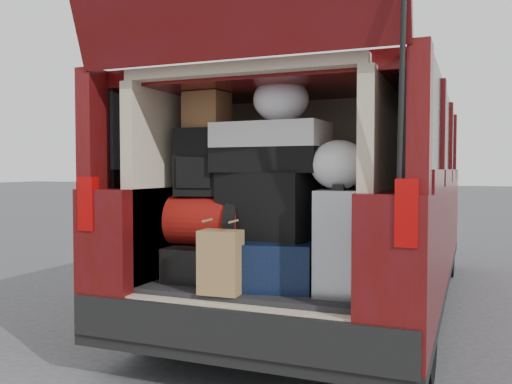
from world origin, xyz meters
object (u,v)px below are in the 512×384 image
(black_hardshell, at_px, (207,261))
(black_soft_case, at_px, (267,205))
(kraft_bag, at_px, (221,262))
(red_duffel, at_px, (207,221))
(twotone_duffel, at_px, (270,148))
(silver_roller, at_px, (340,241))
(navy_hardshell, at_px, (272,261))
(backpack, at_px, (200,162))

(black_hardshell, distance_m, black_soft_case, 0.52)
(kraft_bag, bearing_deg, black_hardshell, 123.55)
(red_duffel, xyz_separation_m, twotone_duffel, (0.39, 0.04, 0.44))
(silver_roller, bearing_deg, navy_hardshell, 163.18)
(silver_roller, height_order, kraft_bag, silver_roller)
(navy_hardshell, relative_size, silver_roller, 1.08)
(kraft_bag, relative_size, red_duffel, 0.74)
(black_soft_case, bearing_deg, red_duffel, -166.11)
(black_soft_case, distance_m, backpack, 0.49)
(red_duffel, height_order, black_soft_case, black_soft_case)
(silver_roller, xyz_separation_m, kraft_bag, (-0.58, -0.26, -0.11))
(kraft_bag, bearing_deg, twotone_duffel, 66.79)
(black_soft_case, distance_m, twotone_duffel, 0.34)
(navy_hardshell, distance_m, backpack, 0.74)
(black_hardshell, xyz_separation_m, backpack, (-0.04, -0.01, 0.60))
(twotone_duffel, bearing_deg, kraft_bag, -106.99)
(backpack, bearing_deg, navy_hardshell, -6.98)
(navy_hardshell, height_order, twotone_duffel, twotone_duffel)
(red_duffel, height_order, twotone_duffel, twotone_duffel)
(twotone_duffel, bearing_deg, black_soft_case, -132.36)
(black_hardshell, relative_size, kraft_bag, 1.49)
(navy_hardshell, relative_size, black_soft_case, 1.12)
(navy_hardshell, bearing_deg, red_duffel, 170.21)
(black_soft_case, bearing_deg, kraft_bag, -99.37)
(red_duffel, bearing_deg, black_soft_case, -0.55)
(black_hardshell, distance_m, backpack, 0.60)
(black_hardshell, xyz_separation_m, kraft_bag, (0.26, -0.35, 0.07))
(kraft_bag, bearing_deg, silver_roller, 21.22)
(backpack, bearing_deg, red_duffel, -11.66)
(silver_roller, height_order, twotone_duffel, twotone_duffel)
(red_duffel, height_order, backpack, backpack)
(red_duffel, xyz_separation_m, black_soft_case, (0.38, 0.03, 0.10))
(twotone_duffel, bearing_deg, black_hardshell, -172.21)
(black_hardshell, height_order, backpack, backpack)
(navy_hardshell, bearing_deg, black_soft_case, 142.01)
(silver_roller, bearing_deg, black_hardshell, 168.78)
(silver_roller, relative_size, black_soft_case, 1.04)
(kraft_bag, relative_size, backpack, 0.83)
(kraft_bag, bearing_deg, navy_hardshell, 61.58)
(silver_roller, height_order, backpack, backpack)
(black_hardshell, bearing_deg, black_soft_case, 1.62)
(silver_roller, distance_m, twotone_duffel, 0.68)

